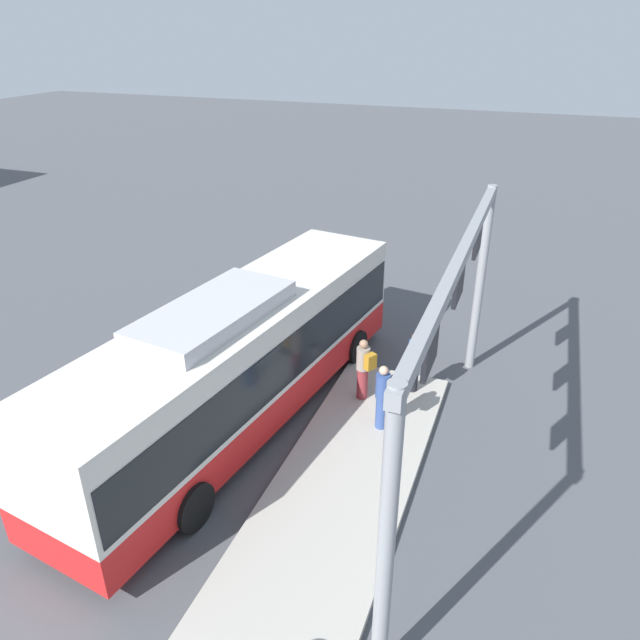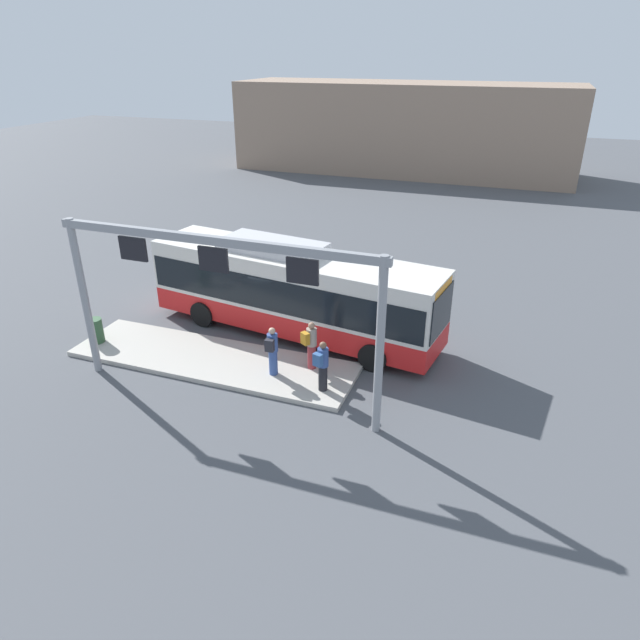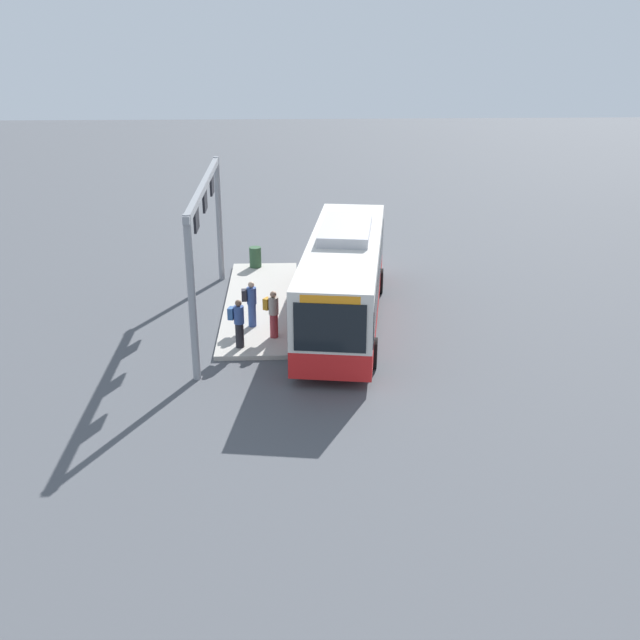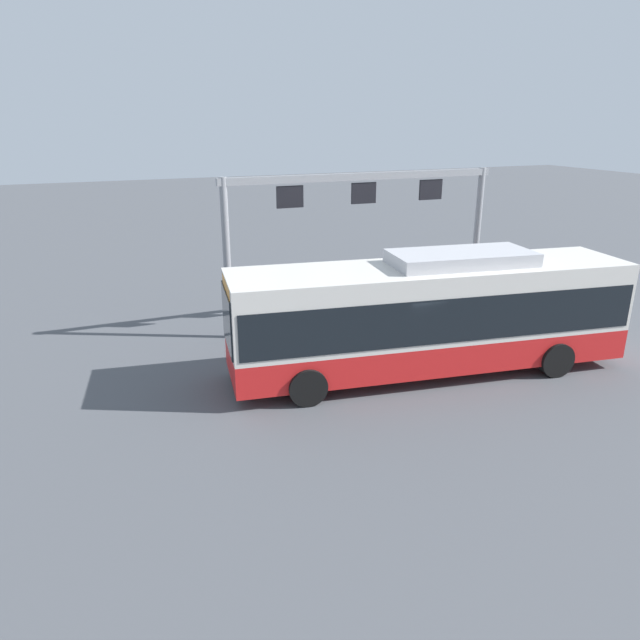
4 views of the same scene
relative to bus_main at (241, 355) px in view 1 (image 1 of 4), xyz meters
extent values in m
plane|color=#4C4F54|center=(0.01, 0.00, -1.81)|extent=(120.00, 120.00, 0.00)
cube|color=#B2ADA3|center=(-1.76, -3.06, -1.73)|extent=(10.00, 2.80, 0.16)
cube|color=red|center=(0.01, 0.00, -1.04)|extent=(11.39, 4.06, 0.85)
cube|color=silver|center=(0.01, 0.00, 0.34)|extent=(11.39, 4.06, 1.90)
cube|color=black|center=(0.01, 0.00, 0.14)|extent=(11.17, 4.07, 1.20)
cube|color=black|center=(5.54, -0.80, 0.24)|extent=(0.34, 2.11, 1.50)
cube|color=#B7B7BC|center=(-0.82, 0.12, 1.47)|extent=(4.11, 2.29, 0.36)
cube|color=orange|center=(5.47, -0.79, 1.09)|extent=(0.37, 1.75, 0.28)
cylinder|color=black|center=(3.91, 0.65, -1.31)|extent=(1.03, 0.44, 1.00)
cylinder|color=black|center=(3.57, -1.73, -1.31)|extent=(1.03, 0.44, 1.00)
cylinder|color=black|center=(-3.16, 1.67, -1.31)|extent=(1.03, 0.44, 1.00)
cylinder|color=black|center=(-3.50, -0.71, -1.31)|extent=(1.03, 0.44, 1.00)
cylinder|color=black|center=(2.49, -3.64, -1.23)|extent=(0.35, 0.35, 0.85)
cylinder|color=#334C8C|center=(2.49, -3.64, -0.50)|extent=(0.42, 0.42, 0.60)
sphere|color=brown|center=(2.49, -3.64, -0.09)|extent=(0.22, 0.22, 0.22)
cube|color=#335993|center=(2.41, -3.89, -0.47)|extent=(0.32, 0.25, 0.40)
cylinder|color=maroon|center=(1.69, -2.51, -1.23)|extent=(0.38, 0.38, 0.85)
cylinder|color=gray|center=(1.69, -2.51, -0.50)|extent=(0.47, 0.47, 0.60)
sphere|color=#9E755B|center=(1.69, -2.51, -0.09)|extent=(0.22, 0.22, 0.22)
cube|color=#BF7F1E|center=(1.55, -2.73, -0.47)|extent=(0.33, 0.30, 0.40)
cylinder|color=#334C8C|center=(0.66, -3.30, -1.23)|extent=(0.30, 0.30, 0.85)
cylinder|color=#334C8C|center=(0.66, -3.30, -0.50)|extent=(0.36, 0.36, 0.60)
sphere|color=tan|center=(0.66, -3.30, -0.09)|extent=(0.22, 0.22, 0.22)
cube|color=#26262D|center=(0.68, -3.56, -0.47)|extent=(0.29, 0.20, 0.40)
cylinder|color=gray|center=(-5.09, -4.85, 0.79)|extent=(0.24, 0.24, 5.20)
cylinder|color=gray|center=(4.51, -4.85, 0.79)|extent=(0.24, 0.24, 5.20)
cube|color=gray|center=(-0.29, -4.85, 3.24)|extent=(10.00, 0.20, 0.24)
cube|color=black|center=(-2.93, -4.85, 2.69)|extent=(0.90, 0.08, 0.70)
cube|color=black|center=(-0.29, -4.85, 2.69)|extent=(0.90, 0.08, 0.70)
cube|color=black|center=(2.35, -4.85, 2.69)|extent=(0.90, 0.08, 0.70)
camera|label=1|loc=(-10.68, -6.04, 7.02)|focal=33.47mm
camera|label=2|loc=(7.52, -17.61, 7.92)|focal=31.66mm
camera|label=3|loc=(25.73, -1.89, 8.58)|focal=42.49mm
camera|label=4|loc=(8.69, 13.06, 5.08)|focal=32.76mm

